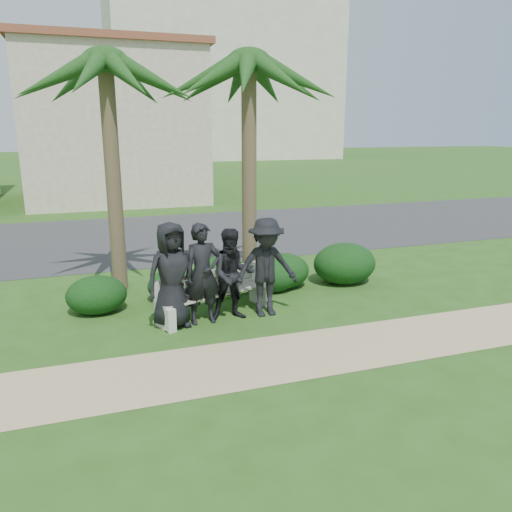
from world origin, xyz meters
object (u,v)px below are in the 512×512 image
object	(u,v)px
palm_left	(105,64)
man_d	(266,267)
man_c	(233,275)
park_bench	(215,296)
man_a	(172,275)
man_b	(203,274)
palm_right	(249,65)

from	to	relation	value
palm_left	man_d	bearing A→B (deg)	-45.00
man_c	man_d	xyz separation A→B (m)	(0.65, -0.01, 0.08)
park_bench	man_a	world-z (taller)	man_a
man_c	man_b	bearing A→B (deg)	-174.92
man_c	palm_right	world-z (taller)	palm_right
man_a	palm_right	world-z (taller)	palm_right
park_bench	man_c	distance (m)	0.64
park_bench	palm_left	bearing A→B (deg)	106.90
man_b	palm_right	xyz separation A→B (m)	(1.51, 1.93, 3.80)
man_b	man_d	size ratio (longest dim) A/B	0.99
man_b	palm_right	world-z (taller)	palm_right
man_a	man_c	distance (m)	1.12
park_bench	man_b	world-z (taller)	man_b
park_bench	man_c	xyz separation A→B (m)	(0.26, -0.32, 0.49)
man_a	palm_left	xyz separation A→B (m)	(-0.75, 2.52, 3.74)
man_a	man_d	size ratio (longest dim) A/B	1.02
man_d	man_c	bearing A→B (deg)	179.40
man_b	palm_left	world-z (taller)	palm_left
park_bench	man_a	distance (m)	1.09
man_c	palm_right	bearing A→B (deg)	68.60
man_b	man_d	xyz separation A→B (m)	(1.21, -0.00, 0.01)
palm_left	palm_right	world-z (taller)	palm_right
man_a	palm_left	distance (m)	4.57
man_b	man_d	world-z (taller)	man_d
park_bench	palm_left	size ratio (longest dim) A/B	0.44
man_a	palm_left	bearing A→B (deg)	91.49
park_bench	palm_right	world-z (taller)	palm_right
palm_right	palm_left	bearing A→B (deg)	168.49
man_b	man_c	xyz separation A→B (m)	(0.56, 0.00, -0.07)
park_bench	man_d	size ratio (longest dim) A/B	1.32
park_bench	palm_right	distance (m)	4.80
man_b	palm_left	xyz separation A→B (m)	(-1.30, 2.51, 3.77)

